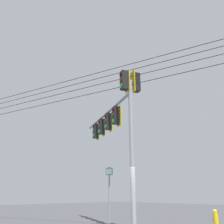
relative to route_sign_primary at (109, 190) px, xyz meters
The scene contains 4 objects.
signal_mast_assembly 3.39m from the route_sign_primary, 85.15° to the left, with size 3.13×6.27×6.83m.
route_sign_primary is the anchor object (origin of this frame).
fire_hydrant 5.00m from the route_sign_primary, 134.35° to the left, with size 0.22×0.31×0.81m.
overhead_wire_span 5.27m from the route_sign_primary, 41.03° to the left, with size 8.22×25.31×1.43m.
Camera 1 is at (7.24, 5.99, 1.47)m, focal length 38.24 mm.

